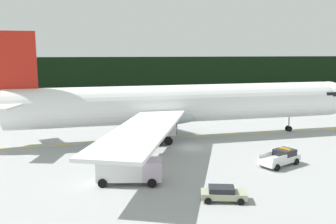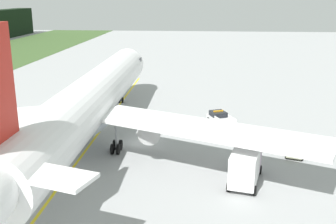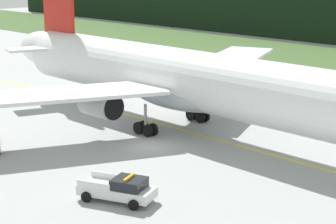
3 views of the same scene
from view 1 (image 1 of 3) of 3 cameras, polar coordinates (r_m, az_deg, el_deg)
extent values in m
plane|color=#9B9D9D|center=(50.70, 3.27, -5.58)|extent=(320.00, 320.00, 0.00)
cube|color=#3B562A|center=(102.19, -5.50, 2.00)|extent=(320.00, 30.78, 0.04)
cube|color=black|center=(123.87, -7.05, 5.91)|extent=(288.00, 6.24, 11.44)
cube|color=yellow|center=(56.39, 1.82, -4.03)|extent=(79.79, 1.03, 0.01)
cylinder|color=white|center=(55.39, 1.85, 1.33)|extent=(49.92, 6.16, 5.70)
ellipsoid|color=white|center=(67.39, 23.69, 1.98)|extent=(6.32, 5.76, 5.70)
ellipsoid|color=#ADB7C1|center=(55.01, -0.65, -0.38)|extent=(13.13, 6.10, 3.13)
cube|color=black|center=(66.47, 22.84, 2.81)|extent=(1.85, 5.43, 0.70)
cube|color=white|center=(67.30, -8.08, 2.06)|extent=(15.89, 25.29, 0.35)
cylinder|color=#A3A3A3|center=(62.24, -4.68, 0.46)|extent=(4.09, 2.46, 2.42)
cylinder|color=black|center=(62.62, -2.80, 0.54)|extent=(0.14, 2.23, 2.23)
cube|color=white|center=(40.54, -3.85, -2.71)|extent=(15.51, 25.38, 0.35)
cylinder|color=#A3A3A3|center=(46.87, -1.42, -2.46)|extent=(4.09, 2.46, 2.42)
cylinder|color=black|center=(47.37, 1.04, -2.34)|extent=(0.14, 2.23, 2.23)
cube|color=#B31D13|center=(53.33, -22.98, 6.58)|extent=(5.86, 0.49, 9.40)
cube|color=white|center=(57.09, -22.66, 1.85)|extent=(4.64, 6.87, 0.28)
cube|color=white|center=(50.51, -23.74, 0.89)|extent=(4.55, 6.86, 0.28)
cylinder|color=gray|center=(63.83, 18.42, -1.39)|extent=(0.20, 0.20, 2.47)
cylinder|color=black|center=(64.27, 18.24, -2.43)|extent=(0.90, 0.23, 0.90)
cylinder|color=black|center=(63.84, 18.48, -2.52)|extent=(0.90, 0.23, 0.90)
cylinder|color=gray|center=(58.69, -2.45, -1.67)|extent=(0.28, 0.28, 2.47)
cylinder|color=black|center=(58.75, -1.70, -2.89)|extent=(1.20, 0.31, 1.20)
cylinder|color=black|center=(59.42, -1.85, -2.75)|extent=(1.20, 0.31, 1.20)
cylinder|color=black|center=(58.47, -3.04, -2.95)|extent=(1.20, 0.31, 1.20)
cylinder|color=black|center=(59.14, -3.18, -2.81)|extent=(1.20, 0.31, 1.20)
cylinder|color=gray|center=(51.61, -0.76, -3.20)|extent=(0.28, 0.28, 2.47)
cylinder|color=black|center=(52.39, -0.10, -4.40)|extent=(1.20, 0.31, 1.20)
cylinder|color=black|center=(51.73, 0.09, -4.58)|extent=(1.20, 0.31, 1.20)
cylinder|color=black|center=(52.08, -1.60, -4.49)|extent=(1.20, 0.31, 1.20)
cylinder|color=black|center=(51.41, -1.43, -4.67)|extent=(1.20, 0.31, 1.20)
cube|color=silver|center=(44.66, 17.04, -7.10)|extent=(5.81, 4.10, 0.70)
cube|color=black|center=(45.25, 17.81, -6.00)|extent=(2.76, 2.64, 0.70)
cube|color=silver|center=(44.06, 15.02, -6.45)|extent=(2.43, 1.14, 0.45)
cube|color=silver|center=(42.93, 17.14, -6.97)|extent=(2.43, 1.14, 0.45)
cube|color=orange|center=(45.14, 17.84, -5.48)|extent=(0.77, 1.43, 0.16)
cylinder|color=black|center=(46.80, 17.28, -6.80)|extent=(0.79, 0.52, 0.76)
cylinder|color=black|center=(45.66, 19.48, -7.33)|extent=(0.79, 0.52, 0.76)
cylinder|color=black|center=(43.94, 14.46, -7.73)|extent=(0.79, 0.52, 0.76)
cylinder|color=black|center=(42.73, 16.73, -8.33)|extent=(0.79, 0.52, 0.76)
cube|color=#C4ADC5|center=(37.00, -2.48, -8.95)|extent=(2.40, 2.77, 2.00)
cube|color=silver|center=(37.10, -7.52, -8.15)|extent=(4.98, 3.38, 3.02)
cylinder|color=#99999E|center=(37.51, -6.06, -10.50)|extent=(0.77, 0.27, 1.04)
cylinder|color=#99999E|center=(37.73, -8.87, -10.44)|extent=(0.77, 0.27, 1.04)
cylinder|color=black|center=(38.46, -2.40, -9.81)|extent=(0.94, 0.46, 0.90)
cylinder|color=black|center=(36.20, -2.53, -11.06)|extent=(0.94, 0.46, 0.90)
cylinder|color=black|center=(38.92, -9.62, -9.70)|extent=(0.94, 0.46, 0.90)
cylinder|color=black|center=(36.69, -10.22, -10.92)|extent=(0.94, 0.46, 0.90)
cube|color=#9C9F81|center=(33.50, 8.70, -12.66)|extent=(4.34, 2.81, 0.55)
cube|color=black|center=(33.30, 8.37, -11.87)|extent=(2.59, 2.10, 0.45)
cylinder|color=black|center=(34.56, 10.94, -12.51)|extent=(0.63, 0.35, 0.60)
cylinder|color=black|center=(32.96, 11.33, -13.63)|extent=(0.63, 0.35, 0.60)
cylinder|color=black|center=(34.31, 6.16, -12.56)|extent=(0.63, 0.35, 0.60)
cylinder|color=black|center=(32.70, 6.30, -13.70)|extent=(0.63, 0.35, 0.60)
camera|label=2|loc=(51.30, -54.46, 10.59)|focal=44.00mm
camera|label=3|loc=(54.79, 64.21, 7.55)|focal=63.81mm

